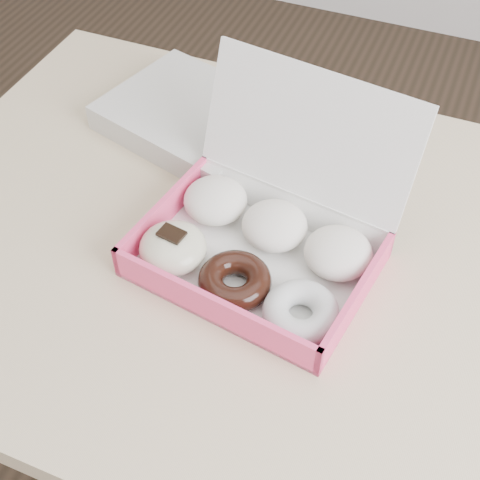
% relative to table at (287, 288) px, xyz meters
% --- Properties ---
extents(ground, '(4.00, 4.00, 0.00)m').
position_rel_table_xyz_m(ground, '(0.00, 0.00, -0.67)').
color(ground, black).
rests_on(ground, ground).
extents(table, '(1.20, 0.80, 0.75)m').
position_rel_table_xyz_m(table, '(0.00, 0.00, 0.00)').
color(table, tan).
rests_on(table, ground).
extents(donut_box, '(0.35, 0.33, 0.22)m').
position_rel_table_xyz_m(donut_box, '(-0.04, -0.02, 0.11)').
color(donut_box, white).
rests_on(donut_box, table).
extents(newspapers, '(0.32, 0.29, 0.04)m').
position_rel_table_xyz_m(newspapers, '(-0.25, 0.21, 0.10)').
color(newspapers, silver).
rests_on(newspapers, table).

